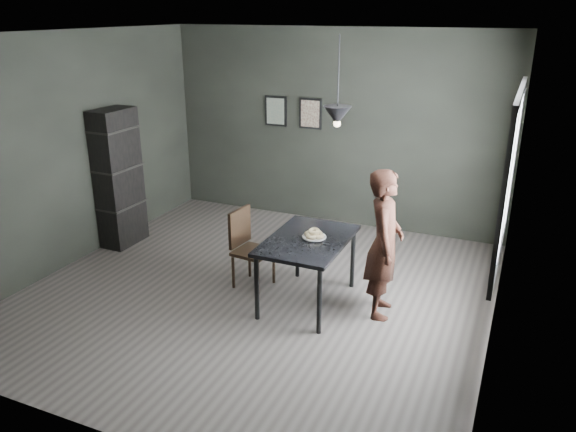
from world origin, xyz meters
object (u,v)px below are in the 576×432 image
at_px(cafe_table, 308,245).
at_px(woman, 384,244).
at_px(pendant_lamp, 337,115).
at_px(shelf_unit, 118,178).
at_px(wood_chair, 247,243).
at_px(white_plate, 314,237).

xyz_separation_m(cafe_table, woman, (0.79, 0.10, 0.11)).
xyz_separation_m(cafe_table, pendant_lamp, (0.25, 0.10, 1.38)).
bearing_deg(shelf_unit, pendant_lamp, -7.48).
relative_size(wood_chair, shelf_unit, 0.50).
height_order(white_plate, wood_chair, wood_chair).
bearing_deg(pendant_lamp, cafe_table, -158.20).
relative_size(woman, shelf_unit, 0.86).
bearing_deg(white_plate, shelf_unit, 170.19).
bearing_deg(cafe_table, pendant_lamp, 21.80).
bearing_deg(woman, white_plate, 83.92).
bearing_deg(pendant_lamp, shelf_unit, 171.80).
relative_size(shelf_unit, pendant_lamp, 2.12).
relative_size(white_plate, woman, 0.15).
height_order(cafe_table, shelf_unit, shelf_unit).
height_order(woman, wood_chair, woman).
bearing_deg(white_plate, wood_chair, 174.11).
height_order(cafe_table, wood_chair, wood_chair).
height_order(woman, shelf_unit, shelf_unit).
xyz_separation_m(cafe_table, white_plate, (0.05, 0.04, 0.08)).
xyz_separation_m(cafe_table, wood_chair, (-0.79, 0.13, -0.15)).
xyz_separation_m(woman, pendant_lamp, (-0.54, -0.00, 1.27)).
height_order(wood_chair, shelf_unit, shelf_unit).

